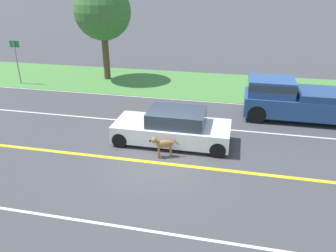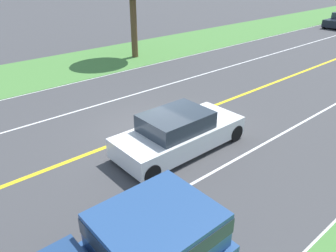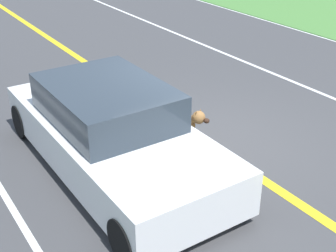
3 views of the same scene
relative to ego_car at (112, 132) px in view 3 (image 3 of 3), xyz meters
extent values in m
plane|color=#424244|center=(-1.77, 0.21, -0.65)|extent=(400.00, 400.00, 0.00)
cube|color=yellow|center=(-1.77, 0.21, -0.65)|extent=(0.18, 160.00, 0.01)
cube|color=white|center=(1.73, 0.21, -0.65)|extent=(0.10, 160.00, 0.01)
cube|color=white|center=(-5.27, 0.21, -0.65)|extent=(0.10, 160.00, 0.01)
cube|color=white|center=(0.00, 0.05, -0.15)|extent=(1.90, 4.66, 0.67)
cube|color=#2D3842|center=(0.00, -0.14, 0.47)|extent=(1.63, 2.23, 0.57)
cylinder|color=black|center=(0.86, 1.98, -0.35)|extent=(0.22, 0.61, 0.61)
cylinder|color=black|center=(0.86, -1.88, -0.35)|extent=(0.22, 0.61, 0.61)
cylinder|color=black|center=(-0.86, 1.98, -0.35)|extent=(0.22, 0.61, 0.61)
cylinder|color=black|center=(-0.86, -1.88, -0.35)|extent=(0.22, 0.61, 0.61)
ellipsoid|color=olive|center=(-1.24, 0.07, -0.11)|extent=(0.41, 0.68, 0.29)
cylinder|color=olive|center=(-1.25, 0.30, -0.45)|extent=(0.07, 0.07, 0.39)
cylinder|color=olive|center=(-1.10, -0.12, -0.45)|extent=(0.07, 0.07, 0.39)
cylinder|color=olive|center=(-1.39, 0.26, -0.45)|extent=(0.07, 0.07, 0.39)
cylinder|color=olive|center=(-1.24, -0.17, -0.45)|extent=(0.07, 0.07, 0.39)
cylinder|color=olive|center=(-1.33, 0.33, 0.00)|extent=(0.18, 0.21, 0.17)
sphere|color=olive|center=(-1.37, 0.43, 0.06)|extent=(0.28, 0.28, 0.22)
ellipsoid|color=#331E14|center=(-1.42, 0.58, 0.05)|extent=(0.13, 0.13, 0.08)
cone|color=brown|center=(-1.31, 0.44, 0.15)|extent=(0.09, 0.09, 0.10)
cone|color=brown|center=(-1.43, 0.40, 0.15)|extent=(0.09, 0.09, 0.10)
cylinder|color=olive|center=(-1.11, -0.33, -0.07)|extent=(0.13, 0.24, 0.24)
camera|label=1|loc=(-11.81, -2.36, 5.44)|focal=35.00mm
camera|label=2|loc=(7.20, -6.67, 5.23)|focal=35.00mm
camera|label=3|loc=(2.86, 5.90, 3.44)|focal=50.00mm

